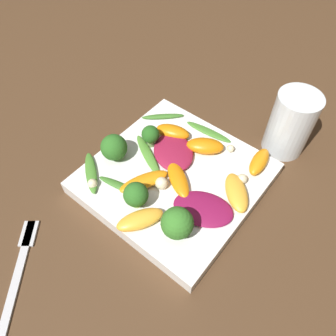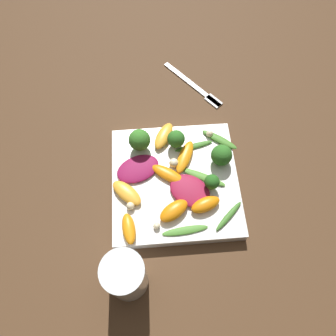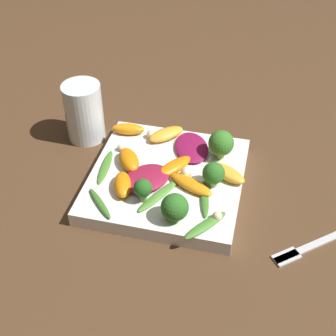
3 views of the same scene
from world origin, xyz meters
TOP-DOWN VIEW (x-y plane):
  - ground_plane at (0.00, 0.00)m, footprint 2.40×2.40m
  - plate at (0.00, 0.00)m, footprint 0.24×0.24m
  - drinking_glass at (0.10, 0.18)m, footprint 0.07×0.07m
  - fork at (-0.08, -0.24)m, footprint 0.13×0.15m
  - radicchio_leaf_0 at (0.07, -0.03)m, footprint 0.10×0.08m
  - radicchio_leaf_1 at (-0.03, 0.03)m, footprint 0.10×0.10m
  - orange_segment_0 at (0.02, -0.10)m, footprint 0.06×0.07m
  - orange_segment_1 at (0.09, 0.09)m, footprint 0.03×0.06m
  - orange_segment_2 at (0.01, -0.01)m, footprint 0.07×0.06m
  - orange_segment_3 at (0.09, 0.02)m, footprint 0.07×0.07m
  - orange_segment_4 at (-0.05, 0.06)m, footprint 0.06×0.04m
  - orange_segment_5 at (0.01, 0.07)m, footprint 0.07×0.06m
  - orange_segment_6 at (-0.02, -0.04)m, footprint 0.05×0.08m
  - broccoli_floret_0 at (-0.09, -0.03)m, footprint 0.04×0.04m
  - broccoli_floret_1 at (-0.07, 0.02)m, footprint 0.03×0.03m
  - broccoli_floret_2 at (-0.01, -0.08)m, footprint 0.04×0.04m
  - broccoli_floret_3 at (0.06, -0.08)m, footprint 0.04×0.04m
  - arugula_sprig_0 at (-0.10, -0.08)m, footprint 0.07×0.06m
  - arugula_sprig_1 at (-0.01, 0.10)m, footprint 0.09×0.02m
  - arugula_sprig_2 at (-0.09, 0.08)m, footprint 0.06×0.06m
  - arugula_sprig_3 at (-0.04, -0.07)m, footprint 0.08×0.03m
  - arugula_sprig_4 at (-0.05, -0.00)m, footprint 0.09×0.06m
  - macadamia_nut_0 at (0.09, 0.05)m, footprint 0.02×0.02m
  - macadamia_nut_1 at (-0.08, -0.10)m, footprint 0.01×0.01m
  - macadamia_nut_2 at (0.04, 0.09)m, footprint 0.01×0.01m
  - macadamia_nut_3 at (-0.00, -0.03)m, footprint 0.02×0.02m

SIDE VIEW (x-z plane):
  - ground_plane at x=0.00m, z-range 0.00..0.00m
  - fork at x=-0.08m, z-range 0.00..0.01m
  - plate at x=0.00m, z-range 0.00..0.03m
  - arugula_sprig_1 at x=-0.01m, z-range 0.03..0.03m
  - arugula_sprig_3 at x=-0.04m, z-range 0.03..0.03m
  - arugula_sprig_4 at x=-0.05m, z-range 0.03..0.03m
  - arugula_sprig_2 at x=-0.09m, z-range 0.03..0.03m
  - arugula_sprig_0 at x=-0.10m, z-range 0.03..0.03m
  - radicchio_leaf_0 at x=0.07m, z-range 0.03..0.04m
  - macadamia_nut_2 at x=0.04m, z-range 0.03..0.04m
  - radicchio_leaf_1 at x=-0.03m, z-range 0.03..0.04m
  - orange_segment_2 at x=0.01m, z-range 0.03..0.04m
  - macadamia_nut_1 at x=-0.08m, z-range 0.03..0.04m
  - orange_segment_6 at x=-0.02m, z-range 0.03..0.04m
  - macadamia_nut_0 at x=0.09m, z-range 0.03..0.04m
  - orange_segment_3 at x=0.09m, z-range 0.03..0.04m
  - orange_segment_0 at x=0.02m, z-range 0.03..0.04m
  - macadamia_nut_3 at x=0.00m, z-range 0.03..0.04m
  - orange_segment_1 at x=0.09m, z-range 0.03..0.04m
  - orange_segment_4 at x=-0.05m, z-range 0.03..0.05m
  - orange_segment_5 at x=0.01m, z-range 0.03..0.05m
  - broccoli_floret_0 at x=-0.09m, z-range 0.03..0.07m
  - broccoli_floret_1 at x=-0.07m, z-range 0.03..0.07m
  - broccoli_floret_2 at x=-0.01m, z-range 0.03..0.07m
  - broccoli_floret_3 at x=0.06m, z-range 0.03..0.08m
  - drinking_glass at x=0.10m, z-range 0.00..0.11m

